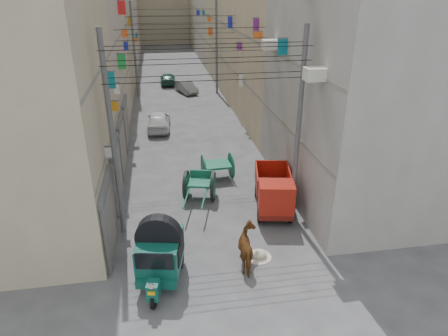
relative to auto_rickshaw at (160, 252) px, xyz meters
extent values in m
plane|color=#404042|center=(2.13, -2.80, -1.11)|extent=(140.00, 140.00, 0.00)
cube|color=gray|center=(-1.99, 5.20, 2.09)|extent=(0.25, 9.80, 0.18)
cube|color=gray|center=(-1.99, 5.20, 5.09)|extent=(0.25, 9.80, 0.18)
cube|color=#A2978B|center=(-5.87, 16.20, 4.89)|extent=(8.00, 12.00, 12.00)
cube|color=gray|center=(-1.99, 16.20, 2.09)|extent=(0.25, 11.76, 0.18)
cube|color=gray|center=(-1.99, 16.20, 5.09)|extent=(0.25, 11.76, 0.18)
cube|color=tan|center=(-5.87, 29.20, 5.89)|extent=(8.00, 14.00, 14.00)
cube|color=gray|center=(-1.99, 29.20, 2.09)|extent=(0.25, 13.72, 0.18)
cube|color=gray|center=(-1.99, 29.20, 5.09)|extent=(0.25, 13.72, 0.18)
cube|color=#A29C97|center=(-5.87, 43.20, 4.79)|extent=(8.00, 14.00, 11.80)
cube|color=gray|center=(-1.99, 43.20, 2.09)|extent=(0.25, 13.72, 0.18)
cube|color=gray|center=(-1.99, 43.20, 5.09)|extent=(0.25, 13.72, 0.18)
cube|color=tan|center=(-5.87, 56.20, 5.64)|extent=(8.00, 12.00, 13.50)
cube|color=gray|center=(-1.99, 56.20, 2.09)|extent=(0.25, 11.76, 0.18)
cube|color=gray|center=(-1.99, 56.20, 5.09)|extent=(0.25, 11.76, 0.18)
cube|color=#A29C97|center=(10.13, 5.20, 5.39)|extent=(8.00, 10.00, 13.00)
cube|color=gray|center=(6.25, 5.20, 2.09)|extent=(0.25, 9.80, 0.18)
cube|color=gray|center=(6.25, 5.20, 5.09)|extent=(0.25, 9.80, 0.18)
cube|color=tan|center=(10.13, 16.20, 4.89)|extent=(8.00, 12.00, 12.00)
cube|color=gray|center=(6.25, 16.20, 2.09)|extent=(0.25, 11.76, 0.18)
cube|color=gray|center=(6.25, 16.20, 5.09)|extent=(0.25, 11.76, 0.18)
cube|color=tan|center=(10.13, 29.20, 5.89)|extent=(8.00, 14.00, 14.00)
cube|color=gray|center=(6.25, 29.20, 2.09)|extent=(0.25, 13.72, 0.18)
cube|color=gray|center=(6.25, 29.20, 5.09)|extent=(0.25, 13.72, 0.18)
cube|color=#A2978B|center=(10.13, 43.20, 4.79)|extent=(8.00, 14.00, 11.80)
cube|color=gray|center=(6.25, 43.20, 2.09)|extent=(0.25, 13.72, 0.18)
cube|color=gray|center=(6.25, 43.20, 5.09)|extent=(0.25, 13.72, 0.18)
cube|color=tan|center=(10.13, 56.20, 5.64)|extent=(8.00, 12.00, 13.50)
cube|color=gray|center=(6.25, 56.20, 2.09)|extent=(0.25, 11.76, 0.18)
cube|color=gray|center=(6.25, 56.20, 5.09)|extent=(0.25, 11.76, 0.18)
cube|color=tan|center=(2.13, 63.20, 5.39)|extent=(22.00, 10.00, 13.00)
cube|color=#46474B|center=(-1.79, 2.00, 0.19)|extent=(0.12, 3.00, 2.60)
cube|color=#505153|center=(-1.77, 2.00, 1.64)|extent=(0.18, 3.20, 0.25)
cube|color=#46474B|center=(-1.79, 5.70, 0.19)|extent=(0.12, 3.00, 2.60)
cube|color=#505153|center=(-1.77, 5.70, 1.64)|extent=(0.18, 3.20, 0.25)
cube|color=#46474B|center=(-1.79, 9.40, 0.19)|extent=(0.12, 3.00, 2.60)
cube|color=#505153|center=(-1.77, 9.40, 1.64)|extent=(0.18, 3.20, 0.25)
cube|color=#46474B|center=(-1.79, 13.20, 0.19)|extent=(0.12, 3.00, 2.60)
cube|color=#505153|center=(-1.77, 13.20, 1.64)|extent=(0.18, 3.20, 0.25)
cube|color=orange|center=(5.93, 31.48, 4.87)|extent=(0.38, 0.08, 0.41)
cube|color=#0B6E7D|center=(-1.74, 38.81, 2.51)|extent=(0.27, 0.08, 0.71)
cube|color=white|center=(-1.65, 3.63, 2.24)|extent=(0.44, 0.08, 0.42)
cube|color=green|center=(-1.65, 12.99, 4.06)|extent=(0.45, 0.08, 0.84)
cube|color=#1A24B8|center=(5.92, 42.08, 4.80)|extent=(0.41, 0.08, 0.59)
cube|color=orange|center=(-1.68, 6.96, 3.13)|extent=(0.38, 0.08, 0.44)
cube|color=orange|center=(5.91, 30.74, 3.74)|extent=(0.43, 0.08, 0.72)
cube|color=#0B6E7D|center=(5.98, 36.82, 5.13)|extent=(0.28, 0.08, 0.44)
cube|color=red|center=(-1.63, 17.20, 6.74)|extent=(0.48, 0.08, 0.84)
cube|color=orange|center=(-1.72, 35.27, 2.55)|extent=(0.31, 0.08, 0.44)
cube|color=#70217C|center=(5.95, 16.22, 4.30)|extent=(0.35, 0.08, 0.45)
cube|color=#1A24B8|center=(5.96, 19.85, 5.53)|extent=(0.34, 0.08, 0.79)
cube|color=white|center=(-1.74, 9.22, 3.38)|extent=(0.28, 0.08, 0.52)
cube|color=orange|center=(-1.74, 26.82, 5.15)|extent=(0.28, 0.08, 0.74)
cube|color=white|center=(6.00, 15.71, 2.11)|extent=(0.26, 0.08, 0.80)
cube|color=#70217C|center=(5.96, 6.57, 5.58)|extent=(0.34, 0.08, 0.55)
cube|color=#0B6E7D|center=(-1.64, 5.75, 4.56)|extent=(0.47, 0.08, 0.67)
cube|color=orange|center=(-1.68, 18.35, 5.02)|extent=(0.40, 0.08, 0.47)
cube|color=#1A24B8|center=(-1.71, 18.86, 4.13)|extent=(0.32, 0.08, 0.55)
cube|color=orange|center=(5.89, 10.94, 5.61)|extent=(0.47, 0.08, 0.35)
cube|color=#70217C|center=(5.97, 11.78, 5.96)|extent=(0.32, 0.08, 0.89)
cube|color=#0B6E7D|center=(5.91, 6.49, 5.61)|extent=(0.44, 0.08, 0.69)
cube|color=orange|center=(-1.93, 3.20, 1.89)|extent=(0.10, 3.20, 0.80)
cube|color=orange|center=(-1.93, 12.20, 1.89)|extent=(0.10, 3.20, 0.80)
cube|color=orange|center=(-1.93, 24.20, 1.89)|extent=(0.10, 3.20, 0.80)
cube|color=green|center=(-1.93, 36.20, 1.89)|extent=(0.10, 3.20, 0.80)
cube|color=white|center=(6.19, 3.20, 1.89)|extent=(0.10, 3.20, 0.80)
cube|color=green|center=(6.19, 12.20, 1.89)|extent=(0.10, 3.20, 0.80)
cube|color=#1A24B8|center=(6.19, 24.20, 1.89)|extent=(0.10, 3.20, 0.80)
cube|color=white|center=(6.19, 36.20, 1.89)|extent=(0.10, 3.20, 0.80)
cube|color=beige|center=(5.78, 2.20, 5.29)|extent=(0.70, 0.55, 0.45)
cube|color=beige|center=(5.78, 8.20, 5.49)|extent=(0.70, 0.55, 0.45)
cylinder|color=#505153|center=(-1.47, 3.20, 2.89)|extent=(0.20, 0.20, 8.00)
cylinder|color=#505153|center=(5.73, 3.20, 2.89)|extent=(0.20, 0.20, 8.00)
cylinder|color=#505153|center=(-1.47, 25.20, 2.89)|extent=(0.20, 0.20, 8.00)
cylinder|color=#505153|center=(5.73, 25.20, 2.89)|extent=(0.20, 0.20, 8.00)
cylinder|color=black|center=(2.13, 2.70, 5.09)|extent=(7.40, 0.02, 0.02)
cylinder|color=black|center=(2.13, 2.70, 5.69)|extent=(7.40, 0.02, 0.02)
cylinder|color=black|center=(2.13, 2.70, 6.19)|extent=(7.40, 0.02, 0.02)
cylinder|color=black|center=(2.13, 3.70, 5.09)|extent=(7.40, 0.02, 0.02)
cylinder|color=black|center=(2.13, 3.70, 5.69)|extent=(7.40, 0.02, 0.02)
cylinder|color=black|center=(2.13, 3.70, 6.19)|extent=(7.40, 0.02, 0.02)
cylinder|color=black|center=(2.13, 9.20, 5.09)|extent=(7.40, 0.02, 0.02)
cylinder|color=black|center=(2.13, 9.20, 5.69)|extent=(7.40, 0.02, 0.02)
cylinder|color=black|center=(2.13, 9.20, 6.19)|extent=(7.40, 0.02, 0.02)
cylinder|color=black|center=(2.13, 17.20, 5.09)|extent=(7.40, 0.02, 0.02)
cylinder|color=black|center=(2.13, 17.20, 5.69)|extent=(7.40, 0.02, 0.02)
cylinder|color=black|center=(2.13, 17.20, 6.19)|extent=(7.40, 0.02, 0.02)
cylinder|color=black|center=(2.13, 25.20, 5.09)|extent=(7.40, 0.02, 0.02)
cylinder|color=black|center=(2.13, 25.20, 5.69)|extent=(7.40, 0.02, 0.02)
cylinder|color=black|center=(2.13, 25.20, 6.19)|extent=(7.40, 0.02, 0.02)
cylinder|color=black|center=(-0.27, -1.34, -0.82)|extent=(0.24, 0.61, 0.59)
cylinder|color=black|center=(-0.44, 0.75, -0.82)|extent=(0.24, 0.61, 0.59)
cylinder|color=black|center=(0.70, 0.52, -0.82)|extent=(0.24, 0.61, 0.59)
cube|color=#0D493D|center=(0.00, 0.01, -0.60)|extent=(1.71, 2.24, 0.30)
cube|color=#0D493D|center=(-0.26, -1.29, -0.48)|extent=(0.46, 0.54, 0.58)
cylinder|color=silver|center=(-0.31, -1.53, -0.10)|extent=(0.20, 0.09, 0.19)
cube|color=gold|center=(-0.32, -1.55, -0.37)|extent=(0.24, 0.08, 0.13)
cube|color=#0D493D|center=(0.01, 0.06, 0.00)|extent=(1.71, 2.05, 1.01)
cube|color=black|center=(-0.17, -0.84, 0.27)|extent=(1.21, 0.31, 0.58)
cube|color=black|center=(-0.67, 0.20, 0.11)|extent=(0.30, 1.26, 0.69)
cube|color=black|center=(0.70, -0.08, 0.11)|extent=(0.30, 1.26, 0.69)
cube|color=silver|center=(-0.18, -0.87, -0.53)|extent=(1.31, 0.32, 0.06)
cylinder|color=black|center=(1.31, 5.58, -0.43)|extent=(0.47, 1.36, 1.37)
cylinder|color=#155F45|center=(1.31, 5.58, -0.43)|extent=(0.42, 1.08, 1.07)
cylinder|color=#505153|center=(1.31, 5.58, -0.43)|extent=(0.25, 0.22, 0.18)
cylinder|color=black|center=(2.55, 5.27, -0.43)|extent=(0.47, 1.36, 1.37)
cylinder|color=#155F45|center=(2.55, 5.27, -0.43)|extent=(0.42, 1.08, 1.07)
cylinder|color=#505153|center=(2.55, 5.27, -0.43)|extent=(0.25, 0.22, 0.18)
cylinder|color=#505153|center=(1.93, 5.43, -0.43)|extent=(1.30, 0.39, 0.08)
cube|color=#155F45|center=(1.93, 5.43, -0.25)|extent=(1.25, 1.29, 0.10)
cube|color=#155F45|center=(2.05, 5.90, -0.04)|extent=(1.01, 0.32, 0.34)
cylinder|color=#155F45|center=(1.26, 4.33, -0.33)|extent=(0.61, 2.20, 0.07)
cylinder|color=#155F45|center=(2.02, 4.15, -0.33)|extent=(0.61, 2.20, 0.07)
cylinder|color=black|center=(4.22, 2.95, -0.78)|extent=(0.30, 0.68, 0.66)
cylinder|color=black|center=(4.64, 5.11, -0.78)|extent=(0.30, 0.68, 0.66)
cylinder|color=black|center=(5.50, 2.71, -0.78)|extent=(0.30, 0.68, 0.66)
cylinder|color=black|center=(5.91, 4.87, -0.78)|extent=(0.30, 0.68, 0.66)
cube|color=#5C130D|center=(5.07, 3.91, -0.56)|extent=(2.05, 3.51, 0.35)
cube|color=maroon|center=(4.85, 2.78, 0.14)|extent=(1.62, 1.31, 1.25)
cube|color=black|center=(4.76, 2.32, 0.24)|extent=(1.29, 0.31, 0.55)
cube|color=#5C130D|center=(5.17, 4.45, -0.29)|extent=(1.89, 2.44, 0.12)
cube|color=maroon|center=(4.45, 4.59, 0.14)|extent=(0.48, 2.17, 0.85)
cube|color=maroon|center=(5.89, 4.31, 0.14)|extent=(0.48, 2.17, 0.85)
cube|color=maroon|center=(5.37, 5.51, 0.14)|extent=(1.48, 0.34, 0.85)
cylinder|color=#155F45|center=(2.34, 7.33, -0.43)|extent=(0.15, 1.36, 1.36)
cylinder|color=#155F45|center=(3.80, 7.42, -0.43)|extent=(0.15, 1.36, 1.36)
cube|color=#155F45|center=(3.07, 7.37, -0.31)|extent=(1.37, 1.23, 0.10)
cylinder|color=#505153|center=(3.07, 7.37, -0.43)|extent=(1.52, 0.17, 0.08)
ellipsoid|color=beige|center=(3.60, 0.58, -0.97)|extent=(0.59, 0.47, 0.30)
imported|color=brown|center=(3.13, 0.20, -0.40)|extent=(0.81, 1.72, 1.44)
imported|color=silver|center=(0.21, 15.74, -0.47)|extent=(1.73, 3.85, 1.28)
imported|color=slate|center=(2.91, 25.65, -0.58)|extent=(2.10, 3.43, 1.07)
imported|color=#1B4F3C|center=(1.36, 29.50, -0.58)|extent=(1.54, 3.67, 1.06)
camera|label=1|loc=(0.32, -11.16, 8.19)|focal=32.00mm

